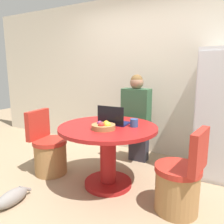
{
  "coord_description": "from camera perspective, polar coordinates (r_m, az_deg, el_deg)",
  "views": [
    {
      "loc": [
        1.24,
        -1.91,
        1.39
      ],
      "look_at": [
        0.01,
        0.35,
        0.9
      ],
      "focal_mm": 35.0,
      "sensor_mm": 36.0,
      "label": 1
    }
  ],
  "objects": [
    {
      "name": "person_seated",
      "position": [
        3.27,
        6.58,
        -1.0
      ],
      "size": [
        0.4,
        0.37,
        1.34
      ],
      "rotation": [
        0.0,
        0.0,
        3.14
      ],
      "color": "#2D2D38",
      "rests_on": "ground_plane"
    },
    {
      "name": "fruit_bowl",
      "position": [
        2.42,
        -2.22,
        -3.74
      ],
      "size": [
        0.27,
        0.27,
        0.1
      ],
      "color": "olive",
      "rests_on": "dining_table"
    },
    {
      "name": "laptop",
      "position": [
        2.64,
        0.33,
        -2.18
      ],
      "size": [
        0.35,
        0.23,
        0.23
      ],
      "rotation": [
        0.0,
        0.0,
        3.14
      ],
      "color": "#141947",
      "rests_on": "dining_table"
    },
    {
      "name": "ground_plane",
      "position": [
        2.67,
        -4.13,
        -20.66
      ],
      "size": [
        12.0,
        12.0,
        0.0
      ],
      "primitive_type": "plane",
      "color": "#9E8466"
    },
    {
      "name": "cat",
      "position": [
        2.66,
        -25.07,
        -19.76
      ],
      "size": [
        0.16,
        0.51,
        0.17
      ],
      "rotation": [
        0.0,
        0.0,
        4.73
      ],
      "color": "gray",
      "rests_on": "ground_plane"
    },
    {
      "name": "coffee_cup",
      "position": [
        2.54,
        5.78,
        -2.84
      ],
      "size": [
        0.09,
        0.09,
        0.09
      ],
      "color": "#2D4C84",
      "rests_on": "dining_table"
    },
    {
      "name": "wall_back",
      "position": [
        3.73,
        9.09,
        9.23
      ],
      "size": [
        7.0,
        0.06,
        2.6
      ],
      "color": "beige",
      "rests_on": "ground_plane"
    },
    {
      "name": "dining_table",
      "position": [
        2.64,
        -1.04,
        -8.58
      ],
      "size": [
        1.16,
        1.16,
        0.75
      ],
      "color": "maroon",
      "rests_on": "ground_plane"
    },
    {
      "name": "chair_left_side",
      "position": [
        3.15,
        -16.09,
        -10.15
      ],
      "size": [
        0.47,
        0.46,
        0.87
      ],
      "rotation": [
        0.0,
        0.0,
        1.68
      ],
      "color": "#9E7042",
      "rests_on": "ground_plane"
    },
    {
      "name": "chair_right_side",
      "position": [
        2.36,
        17.14,
        -17.62
      ],
      "size": [
        0.47,
        0.46,
        0.87
      ],
      "rotation": [
        0.0,
        0.0,
        -1.7
      ],
      "color": "#9E7042",
      "rests_on": "ground_plane"
    }
  ]
}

